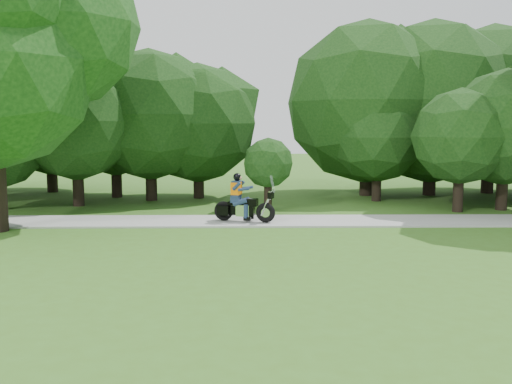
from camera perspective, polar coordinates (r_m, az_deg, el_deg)
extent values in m
plane|color=#3A641C|center=(11.41, 14.21, -9.84)|extent=(100.00, 100.00, 0.00)
cube|color=gray|center=(19.05, 8.00, -2.88)|extent=(60.00, 2.20, 0.06)
cylinder|color=black|center=(25.74, -13.77, 1.49)|extent=(0.45, 0.45, 1.80)
sphere|color=black|center=(25.64, -13.94, 7.14)|extent=(5.04, 5.04, 5.04)
cylinder|color=black|center=(24.84, -5.76, 1.18)|extent=(0.46, 0.46, 1.56)
sphere|color=black|center=(24.72, -5.82, 6.84)|extent=(5.14, 5.14, 5.14)
cylinder|color=black|center=(28.57, -19.73, 1.80)|extent=(0.49, 0.49, 1.80)
sphere|color=black|center=(28.47, -19.96, 7.41)|extent=(5.84, 5.84, 5.84)
cylinder|color=black|center=(24.35, -10.43, 1.27)|extent=(0.47, 0.47, 1.80)
sphere|color=black|center=(24.24, -10.57, 7.58)|extent=(5.46, 5.46, 5.46)
cylinder|color=black|center=(26.91, 16.97, 1.61)|extent=(0.56, 0.56, 1.80)
sphere|color=black|center=(26.82, 17.21, 8.58)|extent=(7.29, 7.29, 7.29)
cylinder|color=black|center=(28.63, 22.16, 1.70)|extent=(0.56, 0.56, 1.80)
sphere|color=black|center=(28.54, 22.45, 8.19)|extent=(7.20, 7.20, 7.20)
cylinder|color=black|center=(23.22, 23.38, 0.40)|extent=(0.42, 0.42, 1.68)
sphere|color=black|center=(23.10, 23.65, 5.95)|extent=(4.34, 4.34, 4.34)
cylinder|color=black|center=(23.49, -24.14, 0.07)|extent=(0.37, 0.37, 1.39)
cylinder|color=black|center=(21.07, 1.20, -0.32)|extent=(0.29, 0.29, 1.19)
sphere|color=black|center=(20.95, 1.21, 2.93)|extent=(1.86, 1.86, 1.86)
cylinder|color=black|center=(26.11, 10.94, 1.63)|extent=(0.56, 0.56, 1.80)
sphere|color=black|center=(26.02, 11.10, 8.80)|extent=(7.26, 7.26, 7.26)
cylinder|color=black|center=(23.40, -17.36, 0.84)|extent=(0.43, 0.43, 1.80)
sphere|color=black|center=(23.28, -17.57, 6.77)|extent=(4.67, 4.67, 4.67)
cylinder|color=black|center=(22.15, 19.57, 0.20)|extent=(0.38, 0.38, 1.62)
sphere|color=black|center=(22.03, 19.78, 5.25)|extent=(3.52, 3.52, 3.52)
cylinder|color=black|center=(24.31, 11.96, 0.81)|extent=(0.39, 0.39, 1.45)
sphere|color=black|center=(24.18, 12.08, 5.44)|extent=(3.80, 3.80, 3.80)
sphere|color=#143F12|center=(19.01, -19.38, 15.47)|extent=(5.12, 5.12, 5.12)
torus|color=black|center=(18.73, -3.26, -1.90)|extent=(0.67, 0.36, 0.64)
torus|color=black|center=(18.32, 0.96, -2.08)|extent=(0.67, 0.36, 0.64)
cube|color=black|center=(18.56, -1.68, -1.83)|extent=(1.05, 0.50, 0.29)
cube|color=silver|center=(18.51, -1.26, -1.85)|extent=(0.51, 0.42, 0.37)
cube|color=black|center=(18.41, -0.58, -1.03)|extent=(0.54, 0.40, 0.24)
cube|color=black|center=(18.55, -2.02, -1.08)|extent=(0.54, 0.42, 0.09)
cylinder|color=silver|center=(18.26, 1.08, -1.09)|extent=(0.36, 0.14, 0.83)
cylinder|color=silver|center=(18.18, 1.55, 0.12)|extent=(0.20, 0.57, 0.03)
cube|color=black|center=(18.52, -3.33, -1.85)|extent=(0.40, 0.22, 0.31)
cube|color=black|center=(18.90, -2.93, -1.67)|extent=(0.40, 0.22, 0.31)
cube|color=navy|center=(18.54, -2.02, -0.69)|extent=(0.36, 0.41, 0.22)
cube|color=navy|center=(18.49, -1.97, 0.33)|extent=(0.34, 0.44, 0.51)
cube|color=orange|center=(18.49, -1.97, 0.38)|extent=(0.38, 0.48, 0.40)
sphere|color=black|center=(18.44, -1.89, 1.52)|extent=(0.26, 0.26, 0.26)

